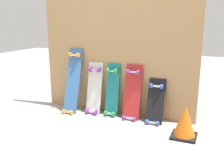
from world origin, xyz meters
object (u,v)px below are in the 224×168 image
at_px(skateboard_white, 94,91).
at_px(skateboard_red, 132,95).
at_px(skateboard_blue, 72,84).
at_px(skateboard_teal, 112,92).
at_px(traffic_cone, 185,122).
at_px(skateboard_black, 155,104).

relative_size(skateboard_white, skateboard_red, 0.98).
height_order(skateboard_blue, skateboard_teal, skateboard_blue).
height_order(skateboard_white, skateboard_teal, skateboard_teal).
xyz_separation_m(skateboard_teal, traffic_cone, (0.92, -0.30, -0.13)).
bearing_deg(skateboard_red, skateboard_black, -3.16).
bearing_deg(traffic_cone, skateboard_white, 165.84).
bearing_deg(skateboard_white, skateboard_red, -0.49).
bearing_deg(skateboard_blue, skateboard_teal, 7.50).
xyz_separation_m(skateboard_blue, skateboard_red, (0.78, 0.05, -0.08)).
xyz_separation_m(skateboard_white, skateboard_teal, (0.24, 0.01, 0.00)).
bearing_deg(skateboard_red, skateboard_blue, -176.20).
height_order(skateboard_teal, traffic_cone, skateboard_teal).
distance_m(skateboard_teal, skateboard_red, 0.26).
height_order(skateboard_white, skateboard_black, skateboard_white).
relative_size(skateboard_blue, skateboard_black, 1.52).
relative_size(skateboard_teal, traffic_cone, 2.12).
bearing_deg(skateboard_white, skateboard_teal, 2.82).
bearing_deg(skateboard_red, skateboard_white, 179.51).
height_order(skateboard_black, traffic_cone, skateboard_black).
height_order(skateboard_red, skateboard_black, skateboard_red).
distance_m(skateboard_teal, traffic_cone, 0.97).
xyz_separation_m(skateboard_teal, skateboard_red, (0.26, -0.02, -0.00)).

